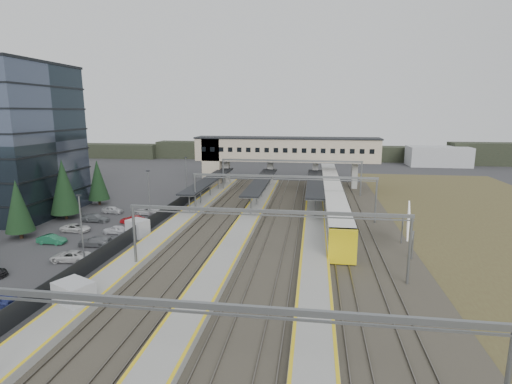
% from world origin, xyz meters
% --- Properties ---
extents(ground, '(220.00, 220.00, 0.00)m').
position_xyz_m(ground, '(0.00, 0.00, 0.00)').
color(ground, '#2B2B2D').
rests_on(ground, ground).
extents(car_park, '(10.56, 44.63, 1.25)m').
position_xyz_m(car_park, '(-13.43, -5.85, 0.60)').
color(car_park, '#A4A3A8').
rests_on(car_park, ground).
extents(lampposts, '(0.50, 53.25, 8.07)m').
position_xyz_m(lampposts, '(-8.00, 1.25, 4.34)').
color(lampposts, slate).
rests_on(lampposts, ground).
extents(fence, '(0.08, 90.00, 2.00)m').
position_xyz_m(fence, '(-6.50, 5.00, 1.00)').
color(fence, '#26282B').
rests_on(fence, ground).
extents(relay_cabin_near, '(3.75, 3.35, 2.57)m').
position_xyz_m(relay_cabin_near, '(-3.26, -17.27, 1.29)').
color(relay_cabin_near, '#A2A4A7').
rests_on(relay_cabin_near, ground).
extents(relay_cabin_far, '(3.18, 2.95, 2.35)m').
position_xyz_m(relay_cabin_far, '(-6.83, 3.06, 1.18)').
color(relay_cabin_far, '#A2A4A7').
rests_on(relay_cabin_far, ground).
extents(rail_corridor, '(34.00, 90.00, 0.92)m').
position_xyz_m(rail_corridor, '(9.34, 5.00, 0.29)').
color(rail_corridor, '#332F27').
rests_on(rail_corridor, ground).
extents(canopies, '(23.10, 30.00, 3.28)m').
position_xyz_m(canopies, '(7.00, 27.00, 3.92)').
color(canopies, black).
rests_on(canopies, ground).
extents(footbridge, '(40.40, 6.40, 11.20)m').
position_xyz_m(footbridge, '(7.70, 42.00, 7.93)').
color(footbridge, tan).
rests_on(footbridge, ground).
extents(gantries, '(28.40, 62.28, 7.17)m').
position_xyz_m(gantries, '(12.00, 3.00, 6.00)').
color(gantries, slate).
rests_on(gantries, ground).
extents(train, '(3.12, 65.15, 3.92)m').
position_xyz_m(train, '(20.00, 28.25, 2.23)').
color(train, silver).
rests_on(train, ground).
extents(billboard, '(1.52, 6.48, 5.71)m').
position_xyz_m(billboard, '(28.00, 1.84, 3.88)').
color(billboard, slate).
rests_on(billboard, ground).
extents(treeline_far, '(170.00, 19.00, 7.00)m').
position_xyz_m(treeline_far, '(23.81, 92.28, 2.95)').
color(treeline_far, black).
rests_on(treeline_far, ground).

